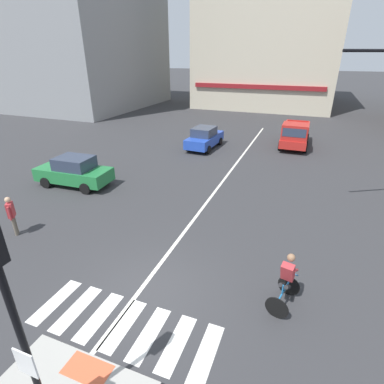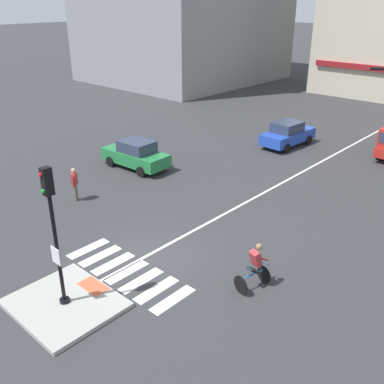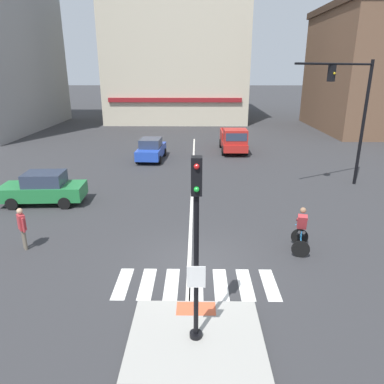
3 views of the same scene
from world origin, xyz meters
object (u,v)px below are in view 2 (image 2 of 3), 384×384
(signal_pole, at_px, (53,226))
(pedestrian_at_curb_left, at_px, (75,182))
(car_green_cross_left, at_px, (136,154))
(cyclist, at_px, (255,266))
(car_blue_westbound_distant, at_px, (288,134))

(signal_pole, bearing_deg, pedestrian_at_curb_left, 143.40)
(signal_pole, relative_size, car_green_cross_left, 1.11)
(cyclist, relative_size, pedestrian_at_curb_left, 1.01)
(car_blue_westbound_distant, bearing_deg, car_green_cross_left, -114.53)
(car_blue_westbound_distant, xyz_separation_m, pedestrian_at_curb_left, (-3.10, -14.38, 0.17))
(cyclist, bearing_deg, car_green_cross_left, 157.45)
(car_green_cross_left, distance_m, pedestrian_at_curb_left, 5.07)
(pedestrian_at_curb_left, bearing_deg, car_green_cross_left, 103.93)
(signal_pole, distance_m, pedestrian_at_curb_left, 8.38)
(car_blue_westbound_distant, relative_size, cyclist, 2.50)
(signal_pole, height_order, pedestrian_at_curb_left, signal_pole)
(cyclist, distance_m, pedestrian_at_curb_left, 10.47)
(cyclist, height_order, pedestrian_at_curb_left, cyclist)
(signal_pole, height_order, car_green_cross_left, signal_pole)
(car_green_cross_left, xyz_separation_m, car_blue_westbound_distant, (4.32, 9.47, 0.00))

